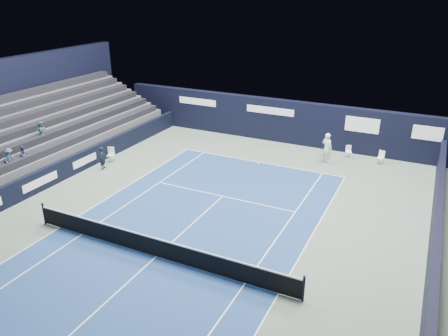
% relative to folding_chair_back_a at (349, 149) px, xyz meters
% --- Properties ---
extents(ground, '(48.00, 48.00, 0.00)m').
position_rel_folding_chair_back_a_xyz_m(ground, '(-4.93, -13.45, -0.54)').
color(ground, '#57675B').
rests_on(ground, ground).
extents(court_surface, '(10.97, 23.77, 0.01)m').
position_rel_folding_chair_back_a_xyz_m(court_surface, '(-4.93, -15.45, -0.53)').
color(court_surface, navy).
rests_on(court_surface, ground).
extents(enclosure_wall_right, '(0.30, 22.00, 1.80)m').
position_rel_folding_chair_back_a_xyz_m(enclosure_wall_right, '(5.57, -9.45, 0.36)').
color(enclosure_wall_right, black).
rests_on(enclosure_wall_right, ground).
extents(folding_chair_back_a, '(0.46, 0.48, 0.81)m').
position_rel_folding_chair_back_a_xyz_m(folding_chair_back_a, '(0.00, 0.00, 0.00)').
color(folding_chair_back_a, white).
rests_on(folding_chair_back_a, ground).
extents(folding_chair_back_b, '(0.48, 0.47, 0.88)m').
position_rel_folding_chair_back_a_xyz_m(folding_chair_back_b, '(2.12, -0.31, -0.04)').
color(folding_chair_back_b, white).
rests_on(folding_chair_back_b, ground).
extents(line_judge_chair, '(0.55, 0.54, 0.97)m').
position_rel_folding_chair_back_a_xyz_m(line_judge_chair, '(-13.73, -7.62, 0.01)').
color(line_judge_chair, white).
rests_on(line_judge_chair, ground).
extents(line_judge, '(0.51, 0.61, 1.44)m').
position_rel_folding_chair_back_a_xyz_m(line_judge, '(-13.39, -8.81, 0.18)').
color(line_judge, black).
rests_on(line_judge, ground).
extents(court_markings, '(11.03, 23.83, 0.00)m').
position_rel_folding_chair_back_a_xyz_m(court_markings, '(-4.93, -15.45, -0.53)').
color(court_markings, white).
rests_on(court_markings, court_surface).
extents(tennis_net, '(12.90, 0.10, 1.10)m').
position_rel_folding_chair_back_a_xyz_m(tennis_net, '(-4.93, -15.45, -0.03)').
color(tennis_net, black).
rests_on(tennis_net, ground).
extents(back_sponsor_wall, '(26.00, 0.63, 3.10)m').
position_rel_folding_chair_back_a_xyz_m(back_sponsor_wall, '(-4.92, 1.05, 1.01)').
color(back_sponsor_wall, black).
rests_on(back_sponsor_wall, ground).
extents(side_barrier_left, '(0.33, 22.00, 1.20)m').
position_rel_folding_chair_back_a_xyz_m(side_barrier_left, '(-14.43, -9.48, 0.06)').
color(side_barrier_left, black).
rests_on(side_barrier_left, ground).
extents(spectator_stand, '(6.00, 18.00, 6.40)m').
position_rel_folding_chair_back_a_xyz_m(spectator_stand, '(-18.20, -8.47, 1.42)').
color(spectator_stand, '#464648').
rests_on(spectator_stand, ground).
extents(tennis_player, '(0.85, 0.97, 1.99)m').
position_rel_folding_chair_back_a_xyz_m(tennis_player, '(-1.10, -1.64, 0.46)').
color(tennis_player, white).
rests_on(tennis_player, ground).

